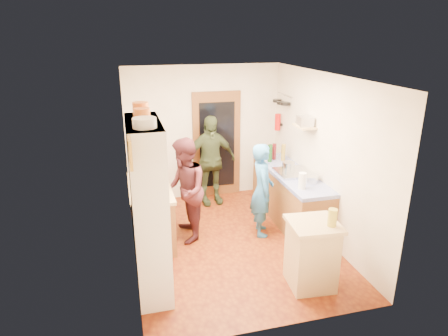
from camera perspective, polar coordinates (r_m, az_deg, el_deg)
name	(u,v)px	position (r m, az deg, el deg)	size (l,w,h in m)	color
floor	(231,242)	(6.48, 1.03, -10.55)	(3.00, 4.00, 0.02)	#79340D
ceiling	(232,75)	(5.66, 1.19, 13.15)	(3.00, 4.00, 0.02)	silver
wall_back	(204,133)	(7.82, -2.91, 5.05)	(3.00, 0.02, 2.60)	beige
wall_front	(285,225)	(4.20, 8.65, -8.03)	(3.00, 0.02, 2.60)	beige
wall_left	(128,173)	(5.74, -13.56, -0.74)	(0.02, 4.00, 2.60)	beige
wall_right	(323,157)	(6.50, 14.02, 1.56)	(0.02, 4.00, 2.60)	beige
door_frame	(217,145)	(7.90, -1.04, 3.34)	(0.95, 0.06, 2.10)	brown
door_glass	(217,145)	(7.87, -0.98, 3.27)	(0.70, 0.02, 1.70)	black
hutch_body	(149,208)	(5.08, -10.72, -5.64)	(0.40, 1.20, 2.20)	white
hutch_top_shelf	(143,123)	(4.74, -11.52, 6.31)	(0.40, 1.14, 0.04)	white
plate_stack	(144,123)	(4.40, -11.30, 6.35)	(0.26, 0.26, 0.11)	white
orange_pot_a	(142,115)	(4.74, -11.61, 7.49)	(0.19, 0.19, 0.15)	orange
orange_pot_b	(141,109)	(5.00, -11.82, 8.21)	(0.19, 0.19, 0.17)	orange
left_counter_base	(151,214)	(6.50, -10.35, -6.47)	(0.60, 1.40, 0.85)	brown
left_counter_top	(150,188)	(6.32, -10.59, -2.79)	(0.64, 1.44, 0.05)	tan
toaster	(155,192)	(5.83, -9.78, -3.42)	(0.24, 0.16, 0.18)	white
kettle	(147,186)	(6.10, -10.97, -2.56)	(0.14, 0.14, 0.16)	white
orange_bowl	(153,178)	(6.50, -10.08, -1.47)	(0.19, 0.19, 0.09)	orange
chopping_board	(148,174)	(6.82, -10.82, -0.81)	(0.30, 0.22, 0.03)	tan
right_counter_base	(290,198)	(7.09, 9.35, -4.22)	(0.60, 2.20, 0.84)	brown
right_counter_top	(291,174)	(6.93, 9.54, -0.80)	(0.62, 2.22, 0.06)	#1A28A0
hob	(293,172)	(6.84, 9.83, -0.63)	(0.55, 0.58, 0.04)	silver
pot_on_hob	(288,166)	(6.87, 9.17, 0.29)	(0.21, 0.21, 0.14)	silver
bottle_a	(270,153)	(7.36, 6.59, 2.12)	(0.08, 0.08, 0.32)	#143F14
bottle_b	(274,152)	(7.51, 7.19, 2.35)	(0.07, 0.07, 0.30)	#591419
bottle_c	(283,152)	(7.45, 8.47, 2.22)	(0.08, 0.08, 0.32)	olive
paper_towel	(302,181)	(6.18, 11.11, -1.81)	(0.12, 0.12, 0.26)	white
mixing_bowl	(309,178)	(6.53, 12.12, -1.43)	(0.29, 0.29, 0.11)	silver
island_base	(311,256)	(5.41, 12.37, -12.16)	(0.55, 0.55, 0.86)	tan
island_top	(314,224)	(5.19, 12.72, -7.86)	(0.62, 0.62, 0.05)	tan
cutting_board	(309,222)	(5.21, 12.01, -7.58)	(0.35, 0.28, 0.02)	white
oil_jar	(332,218)	(5.10, 15.22, -6.85)	(0.11, 0.11, 0.22)	#AD9E2D
pan_rail	(285,95)	(7.65, 8.71, 10.27)	(0.02, 0.02, 0.65)	silver
pan_hang_a	(285,104)	(7.49, 8.76, 9.07)	(0.18, 0.18, 0.05)	black
pan_hang_b	(281,103)	(7.67, 8.16, 9.19)	(0.16, 0.16, 0.05)	black
pan_hang_c	(277,101)	(7.85, 7.60, 9.52)	(0.17, 0.17, 0.05)	black
wall_shelf	(305,126)	(6.72, 11.44, 5.85)	(0.26, 0.42, 0.03)	tan
radio	(305,121)	(6.70, 11.49, 6.60)	(0.22, 0.30, 0.15)	silver
ext_bracket	(280,124)	(7.92, 8.06, 6.19)	(0.06, 0.10, 0.04)	black
fire_extinguisher	(278,122)	(7.89, 7.67, 6.52)	(0.11, 0.11, 0.32)	red
picture_frame	(130,153)	(4.04, -13.24, 2.06)	(0.03, 0.25, 0.30)	gold
person_hob	(264,190)	(6.43, 5.75, -3.20)	(0.56, 0.37, 1.54)	#2964A4
person_left	(186,190)	(6.29, -5.42, -3.08)	(0.81, 0.63, 1.66)	#421A20
person_back	(211,160)	(7.55, -1.92, 1.08)	(1.01, 0.42, 1.73)	#2E3820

